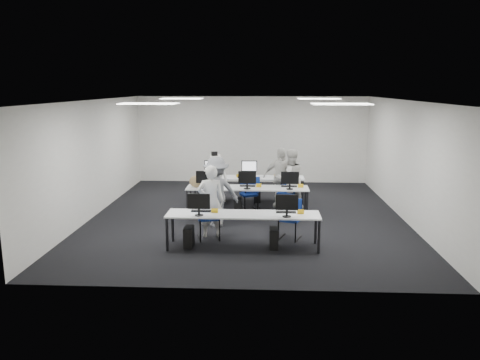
{
  "coord_description": "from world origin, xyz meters",
  "views": [
    {
      "loc": [
        0.41,
        -11.81,
        3.35
      ],
      "look_at": [
        -0.18,
        -0.18,
        1.0
      ],
      "focal_mm": 35.0,
      "sensor_mm": 36.0,
      "label": 1
    }
  ],
  "objects_px": {
    "desk_mid": "(247,189)",
    "chair_2": "(208,200)",
    "student_2": "(216,179)",
    "chair_6": "(250,197)",
    "student_0": "(211,201)",
    "chair_4": "(286,199)",
    "chair_7": "(289,196)",
    "chair_0": "(208,225)",
    "chair_3": "(249,200)",
    "chair_5": "(211,196)",
    "student_1": "(290,179)",
    "photographer": "(216,192)",
    "chair_1": "(290,226)",
    "student_3": "(280,177)",
    "desk_front": "(243,216)"
  },
  "relations": [
    {
      "from": "desk_mid",
      "to": "chair_2",
      "type": "height_order",
      "value": "chair_2"
    },
    {
      "from": "desk_mid",
      "to": "chair_0",
      "type": "height_order",
      "value": "chair_0"
    },
    {
      "from": "chair_2",
      "to": "chair_6",
      "type": "height_order",
      "value": "chair_6"
    },
    {
      "from": "chair_3",
      "to": "student_1",
      "type": "relative_size",
      "value": 0.51
    },
    {
      "from": "student_1",
      "to": "chair_7",
      "type": "bearing_deg",
      "value": -104.82
    },
    {
      "from": "chair_1",
      "to": "student_2",
      "type": "xyz_separation_m",
      "value": [
        -1.96,
        2.88,
        0.47
      ]
    },
    {
      "from": "chair_1",
      "to": "student_2",
      "type": "relative_size",
      "value": 0.59
    },
    {
      "from": "student_3",
      "to": "chair_7",
      "type": "bearing_deg",
      "value": 30.72
    },
    {
      "from": "chair_2",
      "to": "photographer",
      "type": "distance_m",
      "value": 1.71
    },
    {
      "from": "chair_3",
      "to": "desk_mid",
      "type": "bearing_deg",
      "value": -114.08
    },
    {
      "from": "student_2",
      "to": "chair_6",
      "type": "bearing_deg",
      "value": -7.85
    },
    {
      "from": "chair_0",
      "to": "desk_front",
      "type": "bearing_deg",
      "value": -48.82
    },
    {
      "from": "chair_1",
      "to": "photographer",
      "type": "bearing_deg",
      "value": 174.09
    },
    {
      "from": "desk_mid",
      "to": "chair_6",
      "type": "relative_size",
      "value": 3.57
    },
    {
      "from": "student_3",
      "to": "student_0",
      "type": "bearing_deg",
      "value": -105.46
    },
    {
      "from": "desk_mid",
      "to": "chair_2",
      "type": "distance_m",
      "value": 1.27
    },
    {
      "from": "chair_0",
      "to": "student_2",
      "type": "xyz_separation_m",
      "value": [
        -0.14,
        2.97,
        0.45
      ]
    },
    {
      "from": "chair_2",
      "to": "student_1",
      "type": "height_order",
      "value": "student_1"
    },
    {
      "from": "desk_mid",
      "to": "student_0",
      "type": "xyz_separation_m",
      "value": [
        -0.75,
        -1.92,
        0.14
      ]
    },
    {
      "from": "chair_5",
      "to": "student_2",
      "type": "xyz_separation_m",
      "value": [
        0.13,
        0.01,
        0.48
      ]
    },
    {
      "from": "desk_mid",
      "to": "chair_1",
      "type": "bearing_deg",
      "value": -62.51
    },
    {
      "from": "student_0",
      "to": "student_2",
      "type": "xyz_separation_m",
      "value": [
        -0.18,
        2.84,
        -0.07
      ]
    },
    {
      "from": "chair_7",
      "to": "photographer",
      "type": "relative_size",
      "value": 0.51
    },
    {
      "from": "chair_0",
      "to": "student_1",
      "type": "bearing_deg",
      "value": 40.3
    },
    {
      "from": "chair_6",
      "to": "chair_4",
      "type": "bearing_deg",
      "value": -26.02
    },
    {
      "from": "chair_2",
      "to": "chair_3",
      "type": "height_order",
      "value": "chair_2"
    },
    {
      "from": "chair_4",
      "to": "chair_7",
      "type": "relative_size",
      "value": 1.01
    },
    {
      "from": "chair_0",
      "to": "chair_3",
      "type": "xyz_separation_m",
      "value": [
        0.82,
        2.51,
        -0.03
      ]
    },
    {
      "from": "desk_mid",
      "to": "photographer",
      "type": "height_order",
      "value": "photographer"
    },
    {
      "from": "chair_4",
      "to": "chair_6",
      "type": "relative_size",
      "value": 0.97
    },
    {
      "from": "chair_3",
      "to": "chair_4",
      "type": "distance_m",
      "value": 1.04
    },
    {
      "from": "chair_0",
      "to": "student_0",
      "type": "bearing_deg",
      "value": 56.52
    },
    {
      "from": "chair_7",
      "to": "photographer",
      "type": "distance_m",
      "value": 2.82
    },
    {
      "from": "chair_6",
      "to": "chair_0",
      "type": "bearing_deg",
      "value": -125.67
    },
    {
      "from": "chair_1",
      "to": "student_1",
      "type": "height_order",
      "value": "student_1"
    },
    {
      "from": "chair_3",
      "to": "student_0",
      "type": "relative_size",
      "value": 0.52
    },
    {
      "from": "chair_3",
      "to": "chair_4",
      "type": "relative_size",
      "value": 0.98
    },
    {
      "from": "chair_5",
      "to": "student_1",
      "type": "distance_m",
      "value": 2.31
    },
    {
      "from": "chair_5",
      "to": "chair_3",
      "type": "bearing_deg",
      "value": -11.98
    },
    {
      "from": "student_1",
      "to": "chair_4",
      "type": "bearing_deg",
      "value": 18.97
    },
    {
      "from": "chair_2",
      "to": "chair_5",
      "type": "height_order",
      "value": "same"
    },
    {
      "from": "chair_3",
      "to": "chair_5",
      "type": "distance_m",
      "value": 1.18
    },
    {
      "from": "chair_3",
      "to": "student_3",
      "type": "xyz_separation_m",
      "value": [
        0.87,
        0.41,
        0.57
      ]
    },
    {
      "from": "chair_1",
      "to": "chair_5",
      "type": "bearing_deg",
      "value": 146.62
    },
    {
      "from": "student_0",
      "to": "chair_2",
      "type": "bearing_deg",
      "value": -88.13
    },
    {
      "from": "desk_mid",
      "to": "chair_5",
      "type": "height_order",
      "value": "chair_5"
    },
    {
      "from": "student_1",
      "to": "student_2",
      "type": "relative_size",
      "value": 1.11
    },
    {
      "from": "chair_7",
      "to": "photographer",
      "type": "xyz_separation_m",
      "value": [
        -1.85,
        -2.04,
        0.57
      ]
    },
    {
      "from": "desk_front",
      "to": "student_0",
      "type": "height_order",
      "value": "student_0"
    },
    {
      "from": "chair_7",
      "to": "student_0",
      "type": "height_order",
      "value": "student_0"
    }
  ]
}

